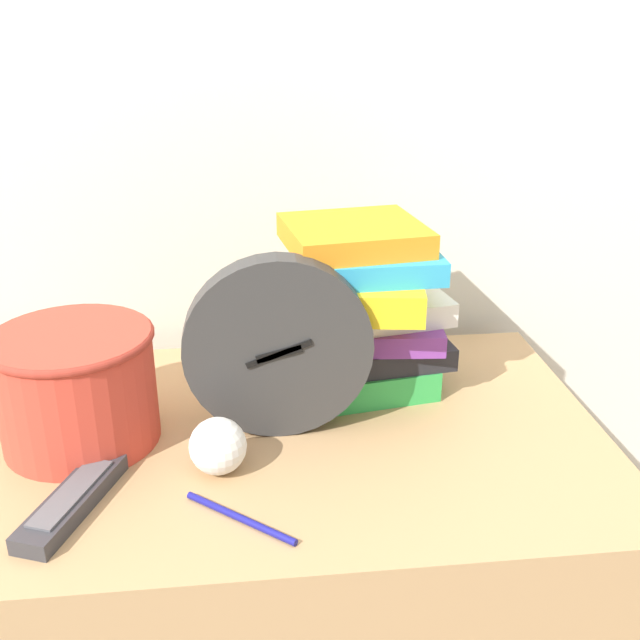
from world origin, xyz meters
The scene contains 8 objects.
wall_back centered at (0.00, 0.62, 1.20)m, with size 6.00×0.04×2.40m.
desk centered at (0.00, 0.27, 0.35)m, with size 1.04×0.55×0.70m.
desk_clock centered at (0.10, 0.28, 0.82)m, with size 0.24×0.04×0.24m.
book_stack centered at (0.22, 0.38, 0.82)m, with size 0.25×0.23×0.25m.
basket centered at (-0.16, 0.28, 0.78)m, with size 0.20×0.20×0.15m.
tv_remote centered at (-0.14, 0.14, 0.71)m, with size 0.10×0.18×0.02m.
crumpled_paper_ball centered at (0.02, 0.19, 0.74)m, with size 0.07×0.07×0.07m.
pen centered at (0.04, 0.09, 0.71)m, with size 0.12×0.10×0.01m.
Camera 1 is at (0.05, -0.57, 1.22)m, focal length 42.00 mm.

